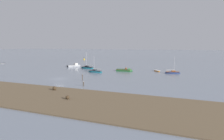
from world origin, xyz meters
TOP-DOWN VIEW (x-y plane):
  - ground_plane at (0.00, 0.00)m, footprint 800.00×800.00m
  - tidal_rock_near at (9.40, -13.89)m, footprint 0.82×0.82m
  - tidal_rock_left at (16.35, -19.12)m, footprint 0.68×0.68m
  - sailboat_moored_0 at (3.04, 16.76)m, footprint 5.72×2.03m
  - motorboat_moored_0 at (-14.34, 30.75)m, footprint 5.37×6.47m
  - motorboat_moored_2 at (12.23, 23.81)m, footprint 6.41×2.39m
  - sailboat_moored_1 at (28.66, 24.75)m, footprint 5.51×3.25m
  - rowboat_moored_1 at (22.60, 28.57)m, footprint 3.24×3.77m
  - rowboat_moored_2 at (-57.01, 27.84)m, footprint 3.37×4.00m
  - sailboat_moored_2 at (-5.58, 26.30)m, footprint 6.36×2.52m
  - channel_buoy at (-32.96, 69.96)m, footprint 0.90×0.90m
  - mooring_post_near at (12.33, -6.87)m, footprint 0.22×0.22m
  - mooring_post_left at (7.75, 0.12)m, footprint 0.22×0.22m

SIDE VIEW (x-z plane):
  - ground_plane at x=0.00m, z-range 0.00..0.00m
  - rowboat_moored_1 at x=22.60m, z-range -0.13..0.46m
  - rowboat_moored_2 at x=-57.01m, z-range -0.14..0.48m
  - sailboat_moored_1 at x=28.66m, z-range -2.70..3.21m
  - sailboat_moored_0 at x=3.04m, z-range -2.89..3.43m
  - motorboat_moored_2 at x=12.23m, z-range -0.78..1.37m
  - sailboat_moored_2 at x=-5.58m, z-range -3.17..3.77m
  - motorboat_moored_0 at x=-14.34m, z-range -0.84..1.57m
  - channel_buoy at x=-32.96m, z-range -0.69..1.61m
  - tidal_rock_left at x=16.35m, z-range 0.21..0.89m
  - mooring_post_near at x=12.33m, z-range -0.08..1.25m
  - tidal_rock_near at x=9.40m, z-range 0.21..1.02m
  - mooring_post_left at x=7.75m, z-range -0.14..1.83m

